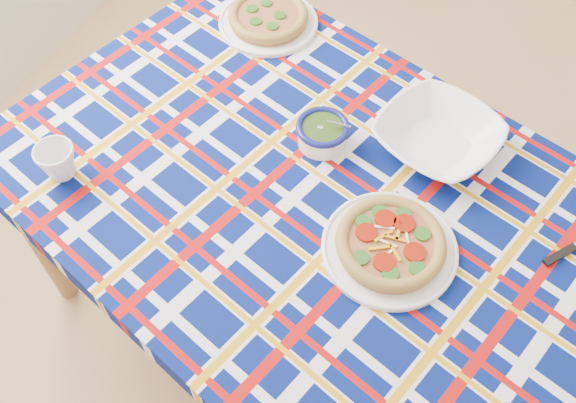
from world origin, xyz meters
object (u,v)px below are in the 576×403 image
at_px(main_focaccia_plate, 391,243).
at_px(serving_bowl, 438,137).
at_px(pesto_bowl, 322,132).
at_px(mug, 58,162).
at_px(dining_table, 328,222).

relative_size(main_focaccia_plate, serving_bowl, 1.08).
relative_size(main_focaccia_plate, pesto_bowl, 2.34).
distance_m(pesto_bowl, mug, 0.55).
bearing_deg(dining_table, mug, -146.39).
bearing_deg(main_focaccia_plate, dining_table, 160.78).
height_order(dining_table, serving_bowl, serving_bowl).
bearing_deg(pesto_bowl, serving_bowl, 22.95).
bearing_deg(mug, serving_bowl, 55.24).
distance_m(dining_table, serving_bowl, 0.30).
xyz_separation_m(main_focaccia_plate, serving_bowl, (-0.00, 0.29, 0.00)).
distance_m(dining_table, pesto_bowl, 0.19).
relative_size(pesto_bowl, serving_bowl, 0.46).
bearing_deg(pesto_bowl, mug, -145.66).
xyz_separation_m(pesto_bowl, serving_bowl, (0.23, 0.10, -0.00)).
height_order(dining_table, pesto_bowl, pesto_bowl).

